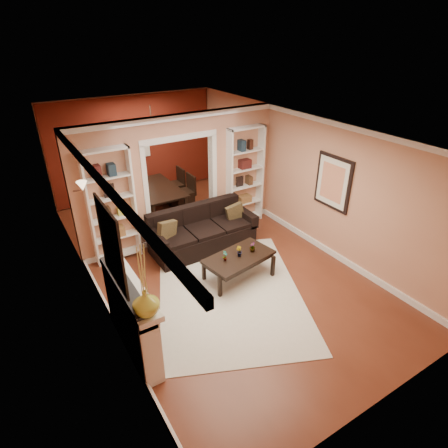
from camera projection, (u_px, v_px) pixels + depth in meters
floor at (209, 259)px, 7.67m from camera, size 8.00×8.00×0.00m
ceiling at (206, 126)px, 6.40m from camera, size 8.00×8.00×0.00m
wall_back at (135, 147)px, 10.04m from camera, size 8.00×0.00×8.00m
wall_front at (391, 327)px, 4.03m from camera, size 8.00×0.00×8.00m
wall_left at (86, 229)px, 5.99m from camera, size 0.00×8.00×8.00m
wall_right at (298, 176)px, 8.08m from camera, size 0.00×8.00×8.00m
partition_wall at (180, 179)px, 7.94m from camera, size 4.50×0.15×2.70m
red_back_panel at (135, 148)px, 10.03m from camera, size 4.44×0.04×2.64m
dining_window at (135, 140)px, 9.89m from camera, size 0.78×0.03×0.98m
area_rug at (229, 292)px, 6.71m from camera, size 3.61×4.13×0.01m
sofa at (202, 230)px, 7.85m from camera, size 2.26×0.98×0.88m
pillow_left at (167, 231)px, 7.36m from camera, size 0.44×0.26×0.42m
pillow_right at (235, 213)px, 8.12m from camera, size 0.39×0.14×0.38m
coffee_table at (239, 267)px, 6.98m from camera, size 1.39×0.91×0.49m
plant_left at (225, 256)px, 6.68m from camera, size 0.13×0.12×0.20m
plant_center at (239, 251)px, 6.82m from camera, size 0.11×0.13×0.19m
plant_right at (252, 247)px, 6.96m from camera, size 0.14×0.14×0.19m
bookshelf_left at (112, 207)px, 7.18m from camera, size 0.90×0.30×2.30m
bookshelf_right at (245, 176)px, 8.62m from camera, size 0.90×0.30×2.30m
fireplace at (133, 317)px, 5.30m from camera, size 0.32×1.70×1.16m
vase at (146, 303)px, 4.42m from camera, size 0.36×0.36×0.34m
mirror at (111, 246)px, 4.66m from camera, size 0.03×0.95×1.10m
wall_sconce at (79, 188)px, 6.23m from camera, size 0.18×0.18×0.22m
framed_art at (333, 182)px, 7.22m from camera, size 0.04×0.85×1.05m
dining_table at (158, 199)px, 9.54m from camera, size 1.81×1.01×0.64m
dining_chair_nw at (142, 206)px, 9.03m from camera, size 0.41×0.41×0.75m
dining_chair_ne at (183, 193)px, 9.50m from camera, size 0.52×0.52×0.94m
dining_chair_sw at (133, 194)px, 9.44m from camera, size 0.60×0.60×0.92m
dining_chair_se at (173, 185)px, 9.95m from camera, size 0.59×0.59×0.94m
chandelier at (151, 132)px, 8.75m from camera, size 0.50×0.50×0.30m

